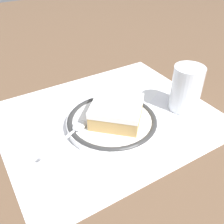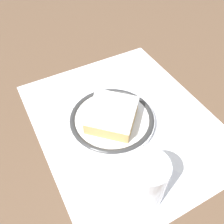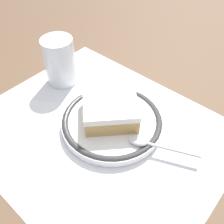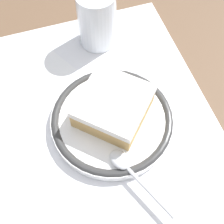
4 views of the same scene
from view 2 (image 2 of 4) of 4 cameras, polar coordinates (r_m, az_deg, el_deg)
ground_plane at (r=0.57m, az=2.98°, el=-2.01°), size 2.40×2.40×0.00m
placemat at (r=0.57m, az=2.99°, el=-1.97°), size 0.47×0.39×0.00m
plate at (r=0.56m, az=-0.00°, el=-1.77°), size 0.19×0.19×0.02m
cake_slice at (r=0.53m, az=-0.13°, el=-0.55°), size 0.14×0.14×0.04m
spoon at (r=0.60m, az=-3.35°, el=4.48°), size 0.12×0.06×0.01m
cup at (r=0.44m, az=7.90°, el=-15.99°), size 0.07×0.07×0.10m
napkin at (r=0.55m, az=17.24°, el=-7.98°), size 0.15×0.16×0.00m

